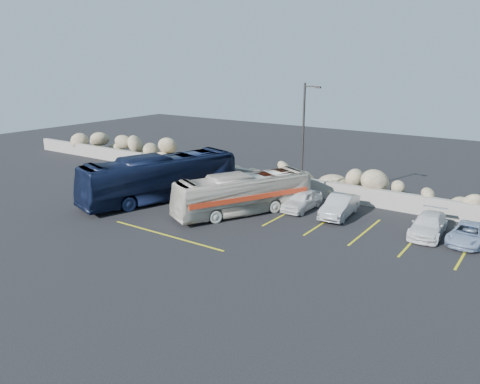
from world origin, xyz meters
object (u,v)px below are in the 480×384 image
Objects in this scene: lamppost at (304,142)px; car_c at (428,225)px; car_d at (469,234)px; car_a at (302,200)px; vintage_bus at (243,194)px; tour_coach at (160,178)px; car_b at (340,206)px.

lamppost reaches higher than car_c.
car_a is at bearing -176.70° from car_d.
car_d is (12.71, 2.59, -0.76)m from vintage_bus.
lamppost is 10.10m from tour_coach.
car_c is (10.65, 2.57, -0.69)m from vintage_bus.
car_a is at bearing -61.64° from lamppost.
car_a reaches higher than car_d.
vintage_bus is at bearing -164.21° from car_d.
lamppost reaches higher than tour_coach.
car_c reaches higher than car_d.
car_c is at bearing -6.91° from lamppost.
car_c is at bearing -0.62° from car_a.
tour_coach reaches higher than car_d.
lamppost is at bearing 170.02° from car_c.
car_a is 0.92× the size of car_c.
lamppost reaches higher than car_d.
car_c is at bearing -175.19° from car_d.
lamppost is at bearing 43.77° from tour_coach.
car_c is (17.05, 3.36, -0.99)m from tour_coach.
car_a is 0.92× the size of car_b.
vintage_bus reaches higher than car_a.
car_b is at bearing 174.22° from car_c.
car_c is at bearing 28.22° from tour_coach.
tour_coach is 9.84m from car_a.
car_d is at bearing -6.18° from car_b.
car_a is at bearing 175.57° from car_c.
tour_coach is at bearing -171.94° from car_c.
car_b is at bearing 2.17° from car_a.
lamppost is 2.16× the size of car_a.
car_a is at bearing 38.29° from tour_coach.
vintage_bus is at bearing -156.37° from car_b.
car_c is (5.34, -0.25, -0.08)m from car_b.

